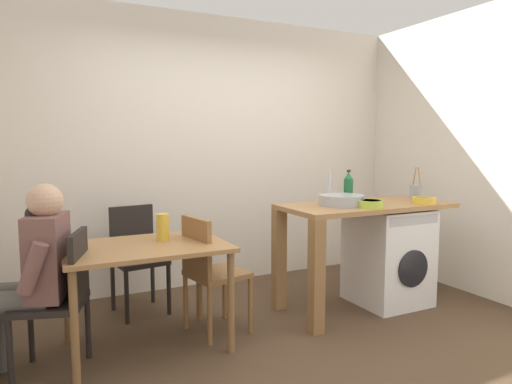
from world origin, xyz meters
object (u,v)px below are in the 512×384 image
object	(u,v)px
chair_person_seat	(62,294)
chair_spare_by_wall	(136,252)
bottle_tall_green	(348,188)
colander	(424,200)
chair_opposite	(209,268)
mixing_bowl	(370,203)
dining_table	(146,259)
washing_machine	(388,256)
utensil_crock	(416,192)
seated_person	(33,270)
vase	(163,227)

from	to	relation	value
chair_person_seat	chair_spare_by_wall	bearing A→B (deg)	-17.87
bottle_tall_green	colander	world-z (taller)	bottle_tall_green
chair_opposite	mixing_bowl	size ratio (longest dim) A/B	4.14
dining_table	chair_opposite	xyz separation A→B (m)	(0.48, 0.04, -0.14)
chair_person_seat	colander	size ratio (longest dim) A/B	4.50
chair_opposite	washing_machine	bearing A→B (deg)	76.90
bottle_tall_green	colander	distance (m)	0.65
utensil_crock	chair_spare_by_wall	bearing A→B (deg)	162.90
dining_table	colander	world-z (taller)	colander
mixing_bowl	chair_opposite	bearing A→B (deg)	168.50
chair_opposite	utensil_crock	bearing A→B (deg)	78.76
chair_person_seat	seated_person	xyz separation A→B (m)	(-0.15, 0.05, 0.16)
chair_person_seat	washing_machine	size ratio (longest dim) A/B	1.05
chair_opposite	vase	world-z (taller)	vase
chair_spare_by_wall	mixing_bowl	xyz separation A→B (m)	(1.69, -1.00, 0.45)
vase	mixing_bowl	bearing A→B (deg)	-11.42
seated_person	bottle_tall_green	bearing A→B (deg)	-67.93
mixing_bowl	chair_spare_by_wall	bearing A→B (deg)	149.29
chair_person_seat	seated_person	bearing A→B (deg)	90.00
utensil_crock	chair_opposite	bearing A→B (deg)	179.59
washing_machine	mixing_bowl	bearing A→B (deg)	-153.13
chair_person_seat	vase	bearing A→B (deg)	-54.75
dining_table	chair_person_seat	distance (m)	0.58
dining_table	washing_machine	size ratio (longest dim) A/B	1.28
chair_opposite	vase	size ratio (longest dim) A/B	4.64
chair_person_seat	utensil_crock	world-z (taller)	utensil_crock
washing_machine	mixing_bowl	world-z (taller)	mixing_bowl
colander	chair_spare_by_wall	bearing A→B (deg)	155.71
chair_opposite	vase	distance (m)	0.47
mixing_bowl	washing_machine	bearing A→B (deg)	26.87
dining_table	bottle_tall_green	xyz separation A→B (m)	(1.83, 0.12, 0.41)
chair_person_seat	seated_person	distance (m)	0.23
seated_person	bottle_tall_green	distance (m)	2.56
chair_opposite	seated_person	size ratio (longest dim) A/B	0.75
chair_spare_by_wall	utensil_crock	xyz separation A→B (m)	(2.45, -0.75, 0.48)
seated_person	chair_spare_by_wall	bearing A→B (deg)	-25.46
mixing_bowl	utensil_crock	bearing A→B (deg)	18.26
chair_person_seat	seated_person	world-z (taller)	seated_person
mixing_bowl	utensil_crock	size ratio (longest dim) A/B	0.73
chair_spare_by_wall	utensil_crock	size ratio (longest dim) A/B	3.00
bottle_tall_green	utensil_crock	size ratio (longest dim) A/B	0.96
washing_machine	chair_spare_by_wall	bearing A→B (deg)	158.83
chair_spare_by_wall	vase	size ratio (longest dim) A/B	4.64
chair_spare_by_wall	washing_machine	world-z (taller)	chair_spare_by_wall
bottle_tall_green	mixing_bowl	distance (m)	0.37
washing_machine	bottle_tall_green	world-z (taller)	bottle_tall_green
chair_spare_by_wall	colander	bearing A→B (deg)	147.43
seated_person	utensil_crock	distance (m)	3.25
chair_opposite	vase	bearing A→B (deg)	-111.91
chair_opposite	bottle_tall_green	xyz separation A→B (m)	(1.35, 0.09, 0.54)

